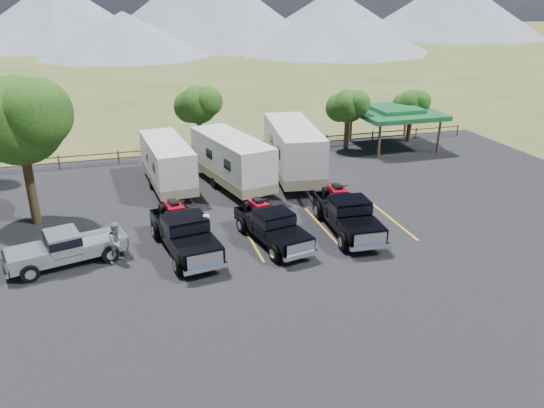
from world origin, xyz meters
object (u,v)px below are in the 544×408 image
object	(u,v)px
trailer_right	(293,151)
pavilion	(395,112)
rig_center	(272,225)
rig_left	(184,231)
trailer_left	(167,164)
person_b	(117,242)
person_a	(206,233)
pickup_silver	(67,247)
tree_big_nw	(18,121)
rig_right	(347,213)
trailer_center	(232,161)

from	to	relation	value
trailer_right	pavilion	bearing A→B (deg)	33.44
rig_center	rig_left	bearing A→B (deg)	164.87
trailer_left	person_b	world-z (taller)	trailer_left
pavilion	rig_center	world-z (taller)	pavilion
rig_left	trailer_left	size ratio (longest dim) A/B	0.74
person_a	trailer_right	bearing A→B (deg)	-172.24
rig_left	pickup_silver	distance (m)	5.28
tree_big_nw	person_b	bearing A→B (deg)	-54.20
rig_right	rig_left	bearing A→B (deg)	-177.10
pavilion	trailer_center	distance (m)	15.25
tree_big_nw	rig_center	xyz separation A→B (m)	(11.50, -5.80, -4.66)
rig_left	rig_right	bearing A→B (deg)	-9.68
trailer_center	rig_right	bearing A→B (deg)	-76.31
tree_big_nw	rig_center	bearing A→B (deg)	-26.75
pavilion	person_b	bearing A→B (deg)	-147.22
rig_center	trailer_left	distance (m)	10.08
tree_big_nw	person_a	size ratio (longest dim) A/B	4.02
rig_left	rig_center	distance (m)	4.26
tree_big_nw	rig_right	bearing A→B (deg)	-19.90
rig_left	pavilion	bearing A→B (deg)	27.51
rig_left	person_a	world-z (taller)	rig_left
pavilion	rig_center	distance (m)	19.76
person_b	rig_center	bearing A→B (deg)	-34.34
trailer_right	person_b	world-z (taller)	trailer_right
tree_big_nw	pavilion	world-z (taller)	tree_big_nw
rig_right	trailer_left	xyz separation A→B (m)	(-8.13, 9.05, 0.59)
pavilion	trailer_right	bearing A→B (deg)	-153.69
person_a	tree_big_nw	bearing A→B (deg)	-78.93
trailer_right	pickup_silver	world-z (taller)	trailer_right
pavilion	trailer_left	world-z (taller)	pavilion
pavilion	person_a	distance (m)	22.30
rig_right	pickup_silver	distance (m)	13.60
pickup_silver	person_b	world-z (taller)	person_b
rig_center	rig_right	size ratio (longest dim) A/B	0.93
person_b	pickup_silver	bearing A→B (deg)	135.25
rig_left	rig_center	size ratio (longest dim) A/B	1.11
trailer_left	pickup_silver	size ratio (longest dim) A/B	1.55
tree_big_nw	rig_center	world-z (taller)	tree_big_nw
trailer_left	person_b	size ratio (longest dim) A/B	4.48
pavilion	person_a	size ratio (longest dim) A/B	3.18
pavilion	person_a	bearing A→B (deg)	-141.22
tree_big_nw	trailer_center	distance (m)	12.25
tree_big_nw	trailer_right	distance (m)	16.28
tree_big_nw	rig_left	size ratio (longest dim) A/B	1.22
trailer_left	person_a	distance (m)	9.41
tree_big_nw	trailer_center	xyz separation A→B (m)	(11.34, 2.53, -3.88)
person_a	person_b	distance (m)	4.04
trailer_right	person_b	bearing A→B (deg)	-135.08
trailer_right	rig_center	bearing A→B (deg)	-107.54
tree_big_nw	trailer_left	xyz separation A→B (m)	(7.45, 3.41, -3.98)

